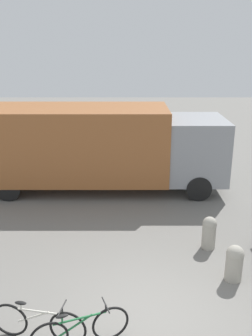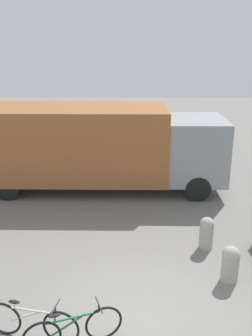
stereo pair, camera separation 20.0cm
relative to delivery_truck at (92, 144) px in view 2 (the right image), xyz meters
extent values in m
plane|color=slate|center=(1.56, -6.78, -1.64)|extent=(60.00, 60.00, 0.00)
cube|color=#99592D|center=(-0.86, 0.00, 0.06)|extent=(6.97, 2.57, 2.54)
cube|color=gray|center=(3.63, 0.00, -0.14)|extent=(2.02, 2.47, 2.16)
cylinder|color=black|center=(3.63, 1.12, -1.21)|extent=(0.85, 0.28, 0.85)
cylinder|color=black|center=(3.63, -1.13, -1.21)|extent=(0.85, 0.28, 0.85)
cylinder|color=black|center=(-2.78, 1.13, -1.21)|extent=(0.85, 0.28, 0.85)
cylinder|color=black|center=(-2.78, -1.12, -1.21)|extent=(0.85, 0.28, 0.85)
torus|color=black|center=(-0.92, -7.31, -1.30)|extent=(0.68, 0.17, 0.69)
torus|color=black|center=(0.16, -7.52, -1.30)|extent=(0.68, 0.17, 0.69)
cylinder|color=silver|center=(-0.38, -7.41, -1.02)|extent=(0.92, 0.21, 0.04)
cylinder|color=silver|center=(-0.46, -7.40, -1.15)|extent=(0.62, 0.15, 0.32)
cylinder|color=silver|center=(-0.67, -7.35, -0.97)|extent=(0.03, 0.03, 0.11)
ellipsoid|color=black|center=(-0.67, -7.35, -0.89)|extent=(0.23, 0.13, 0.05)
cylinder|color=black|center=(0.08, -7.50, -0.95)|extent=(0.03, 0.03, 0.15)
cylinder|color=black|center=(0.08, -7.50, -0.88)|extent=(0.11, 0.44, 0.02)
torus|color=black|center=(0.91, -7.39, -1.30)|extent=(0.66, 0.28, 0.69)
cylinder|color=#26723F|center=(0.39, -7.58, -1.02)|extent=(0.89, 0.36, 0.04)
cylinder|color=#26723F|center=(0.32, -7.61, -1.15)|extent=(0.59, 0.25, 0.32)
cylinder|color=#26723F|center=(0.11, -7.69, -0.97)|extent=(0.03, 0.03, 0.11)
ellipsoid|color=black|center=(0.11, -7.69, -0.89)|extent=(0.24, 0.16, 0.05)
cylinder|color=black|center=(0.83, -7.42, -0.95)|extent=(0.03, 0.03, 0.15)
cylinder|color=black|center=(0.83, -7.42, -0.88)|extent=(0.17, 0.42, 0.02)
cylinder|color=#9E998C|center=(3.61, -5.60, -1.31)|extent=(0.38, 0.38, 0.66)
sphere|color=#9E998C|center=(3.61, -5.60, -0.99)|extent=(0.40, 0.40, 0.40)
cylinder|color=#9E998C|center=(3.33, -4.22, -1.30)|extent=(0.35, 0.35, 0.69)
sphere|color=#9E998C|center=(3.33, -4.22, -0.95)|extent=(0.37, 0.37, 0.37)
camera|label=1|loc=(1.19, -12.82, 3.49)|focal=40.00mm
camera|label=2|loc=(1.39, -12.82, 3.49)|focal=40.00mm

